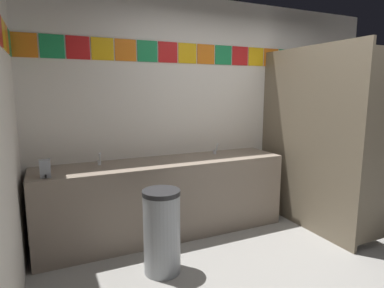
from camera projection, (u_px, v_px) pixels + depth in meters
The scene contains 9 objects.
ground_plane at pixel (316, 277), 2.75m from camera, with size 10.00×10.00×0.00m, color gray.
wall_back at pixel (221, 111), 4.04m from camera, with size 4.54×0.09×2.65m.
vanity_counter at pixel (165, 197), 3.53m from camera, with size 2.69×0.59×0.83m.
faucet_left at pixel (100, 160), 3.26m from camera, with size 0.04×0.10×0.14m.
faucet_right at pixel (216, 150), 3.81m from camera, with size 0.04×0.10×0.14m.
soap_dispenser at pixel (45, 169), 2.81m from camera, with size 0.09×0.09×0.16m.
stall_divider at pixel (334, 142), 3.48m from camera, with size 0.92×1.51×2.06m.
toilet at pixel (314, 189), 4.19m from camera, with size 0.39×0.49×0.74m.
trash_bin at pixel (162, 231), 2.78m from camera, with size 0.33×0.33×0.75m.
Camera 1 is at (-2.02, -1.84, 1.59)m, focal length 29.97 mm.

